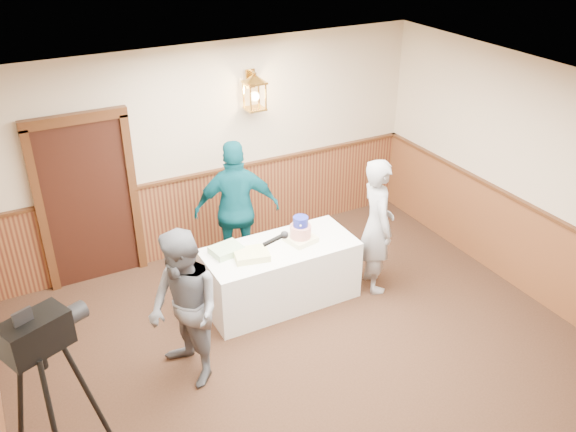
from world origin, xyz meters
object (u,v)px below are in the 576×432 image
object	(u,v)px
interviewer	(185,310)
tv_camera_rig	(59,427)
tiered_cake	(301,232)
assistant_p	(237,210)
sheet_cake_yellow	(251,255)
sheet_cake_green	(226,250)
display_table	(280,274)
baker	(377,226)

from	to	relation	value
interviewer	tv_camera_rig	xyz separation A→B (m)	(-1.33, -0.93, -0.00)
tiered_cake	assistant_p	world-z (taller)	assistant_p
sheet_cake_yellow	sheet_cake_green	xyz separation A→B (m)	(-0.21, 0.22, 0.00)
assistant_p	tv_camera_rig	size ratio (longest dim) A/B	0.98
display_table	assistant_p	size ratio (longest dim) A/B	1.00
display_table	tiered_cake	bearing A→B (deg)	0.15
sheet_cake_green	baker	bearing A→B (deg)	-13.61
display_table	interviewer	world-z (taller)	interviewer
sheet_cake_yellow	assistant_p	xyz separation A→B (m)	(0.21, 0.87, 0.11)
sheet_cake_green	interviewer	world-z (taller)	interviewer
baker	tiered_cake	bearing A→B (deg)	88.03
display_table	tv_camera_rig	world-z (taller)	tv_camera_rig
sheet_cake_yellow	baker	xyz separation A→B (m)	(1.56, -0.20, 0.07)
sheet_cake_green	sheet_cake_yellow	bearing A→B (deg)	-46.88
sheet_cake_yellow	interviewer	distance (m)	1.23
sheet_cake_green	assistant_p	xyz separation A→B (m)	(0.42, 0.65, 0.11)
sheet_cake_yellow	tiered_cake	bearing A→B (deg)	5.50
sheet_cake_green	tv_camera_rig	bearing A→B (deg)	-139.39
sheet_cake_yellow	tv_camera_rig	world-z (taller)	tv_camera_rig
assistant_p	tv_camera_rig	distance (m)	3.57
tiered_cake	sheet_cake_green	xyz separation A→B (m)	(-0.87, 0.16, -0.09)
display_table	baker	bearing A→B (deg)	-12.92
sheet_cake_green	assistant_p	bearing A→B (deg)	57.04
tiered_cake	tv_camera_rig	bearing A→B (deg)	-150.96
tv_camera_rig	tiered_cake	bearing A→B (deg)	6.14
tiered_cake	sheet_cake_green	distance (m)	0.89
baker	tv_camera_rig	distance (m)	4.15
display_table	interviewer	xyz separation A→B (m)	(-1.41, -0.74, 0.46)
sheet_cake_green	tiered_cake	bearing A→B (deg)	-10.37
tiered_cake	interviewer	distance (m)	1.84
sheet_cake_green	tv_camera_rig	xyz separation A→B (m)	(-2.14, -1.83, 0.04)
baker	tv_camera_rig	size ratio (longest dim) A/B	0.92
tiered_cake	sheet_cake_yellow	distance (m)	0.67
display_table	baker	world-z (taller)	baker
sheet_cake_yellow	interviewer	bearing A→B (deg)	-146.46
display_table	baker	distance (m)	1.29
sheet_cake_green	interviewer	bearing A→B (deg)	-132.01
interviewer	display_table	bearing A→B (deg)	106.34
display_table	sheet_cake_green	world-z (taller)	sheet_cake_green
sheet_cake_yellow	tv_camera_rig	bearing A→B (deg)	-145.58
display_table	assistant_p	bearing A→B (deg)	102.63
interviewer	assistant_p	bearing A→B (deg)	130.21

